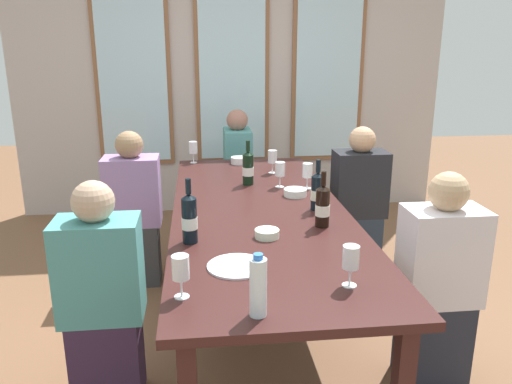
% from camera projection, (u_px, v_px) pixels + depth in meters
% --- Properties ---
extents(ground_plane, '(12.00, 12.00, 0.00)m').
position_uv_depth(ground_plane, '(259.00, 320.00, 3.23)').
color(ground_plane, brown).
extents(back_wall_with_windows, '(4.21, 0.10, 2.90)m').
position_uv_depth(back_wall_with_windows, '(232.00, 66.00, 4.99)').
color(back_wall_with_windows, '#B9ABA5').
rests_on(back_wall_with_windows, ground).
extents(dining_table, '(1.01, 2.65, 0.74)m').
position_uv_depth(dining_table, '(260.00, 219.00, 3.03)').
color(dining_table, '#381A18').
rests_on(dining_table, ground).
extents(white_plate_0, '(0.27, 0.27, 0.01)m').
position_uv_depth(white_plate_0, '(237.00, 266.00, 2.25)').
color(white_plate_0, white).
rests_on(white_plate_0, dining_table).
extents(wine_bottle_0, '(0.08, 0.08, 0.32)m').
position_uv_depth(wine_bottle_0, '(189.00, 218.00, 2.49)').
color(wine_bottle_0, black).
rests_on(wine_bottle_0, dining_table).
extents(wine_bottle_1, '(0.08, 0.08, 0.30)m').
position_uv_depth(wine_bottle_1, '(323.00, 206.00, 2.71)').
color(wine_bottle_1, black).
rests_on(wine_bottle_1, dining_table).
extents(wine_bottle_2, '(0.08, 0.08, 0.31)m').
position_uv_depth(wine_bottle_2, '(248.00, 168.00, 3.50)').
color(wine_bottle_2, black).
rests_on(wine_bottle_2, dining_table).
extents(wine_bottle_3, '(0.08, 0.08, 0.30)m').
position_uv_depth(wine_bottle_3, '(317.00, 191.00, 2.98)').
color(wine_bottle_3, black).
rests_on(wine_bottle_3, dining_table).
extents(tasting_bowl_0, '(0.15, 0.15, 0.05)m').
position_uv_depth(tasting_bowl_0, '(295.00, 192.00, 3.27)').
color(tasting_bowl_0, white).
rests_on(tasting_bowl_0, dining_table).
extents(tasting_bowl_1, '(0.12, 0.12, 0.04)m').
position_uv_depth(tasting_bowl_1, '(267.00, 233.00, 2.58)').
color(tasting_bowl_1, white).
rests_on(tasting_bowl_1, dining_table).
extents(tasting_bowl_2, '(0.14, 0.14, 0.05)m').
position_uv_depth(tasting_bowl_2, '(240.00, 160.00, 4.12)').
color(tasting_bowl_2, white).
rests_on(tasting_bowl_2, dining_table).
extents(water_bottle, '(0.06, 0.06, 0.24)m').
position_uv_depth(water_bottle, '(258.00, 287.00, 1.82)').
color(water_bottle, white).
rests_on(water_bottle, dining_table).
extents(wine_glass_0, '(0.07, 0.07, 0.17)m').
position_uv_depth(wine_glass_0, '(272.00, 157.00, 3.80)').
color(wine_glass_0, white).
rests_on(wine_glass_0, dining_table).
extents(wine_glass_1, '(0.07, 0.07, 0.17)m').
position_uv_depth(wine_glass_1, '(181.00, 269.00, 1.95)').
color(wine_glass_1, white).
rests_on(wine_glass_1, dining_table).
extents(wine_glass_2, '(0.07, 0.07, 0.17)m').
position_uv_depth(wine_glass_2, '(308.00, 172.00, 3.40)').
color(wine_glass_2, white).
rests_on(wine_glass_2, dining_table).
extents(wine_glass_3, '(0.07, 0.07, 0.17)m').
position_uv_depth(wine_glass_3, '(280.00, 170.00, 3.44)').
color(wine_glass_3, white).
rests_on(wine_glass_3, dining_table).
extents(wine_glass_4, '(0.07, 0.07, 0.17)m').
position_uv_depth(wine_glass_4, '(351.00, 259.00, 2.04)').
color(wine_glass_4, white).
rests_on(wine_glass_4, dining_table).
extents(wine_glass_5, '(0.07, 0.07, 0.17)m').
position_uv_depth(wine_glass_5, '(193.00, 149.00, 4.12)').
color(wine_glass_5, white).
rests_on(wine_glass_5, dining_table).
extents(seated_person_0, '(0.38, 0.24, 1.11)m').
position_uv_depth(seated_person_0, '(134.00, 213.00, 3.60)').
color(seated_person_0, '#36373B').
rests_on(seated_person_0, ground).
extents(seated_person_1, '(0.38, 0.24, 1.11)m').
position_uv_depth(seated_person_1, '(358.00, 205.00, 3.78)').
color(seated_person_1, '#263240').
rests_on(seated_person_1, ground).
extents(seated_person_2, '(0.38, 0.24, 1.11)m').
position_uv_depth(seated_person_2, '(103.00, 301.00, 2.39)').
color(seated_person_2, '#36233D').
rests_on(seated_person_2, ground).
extents(seated_person_3, '(0.38, 0.24, 1.11)m').
position_uv_depth(seated_person_3, '(438.00, 286.00, 2.54)').
color(seated_person_3, '#252833').
rests_on(seated_person_3, ground).
extents(seated_person_4, '(0.24, 0.38, 1.11)m').
position_uv_depth(seated_person_4, '(238.00, 173.00, 4.67)').
color(seated_person_4, '#2A272F').
rests_on(seated_person_4, ground).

